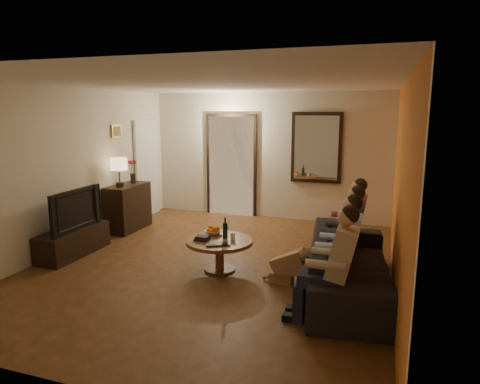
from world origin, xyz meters
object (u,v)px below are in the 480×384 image
(wine_bottle, at_px, (225,228))
(tv_stand, at_px, (73,242))
(dog, at_px, (289,263))
(laptop, at_px, (219,246))
(tv, at_px, (71,209))
(sofa, at_px, (351,265))
(coffee_table, at_px, (220,255))
(dresser, at_px, (128,207))
(table_lamp, at_px, (119,172))
(bowl, at_px, (213,232))
(person_c, at_px, (346,238))
(person_a, at_px, (335,271))
(person_b, at_px, (341,253))
(person_d, at_px, (349,226))

(wine_bottle, bearing_deg, tv_stand, -174.96)
(dog, height_order, laptop, dog)
(tv, distance_m, sofa, 4.24)
(coffee_table, bearing_deg, dresser, 149.56)
(table_lamp, bearing_deg, bowl, -23.65)
(person_c, xyz_separation_m, wine_bottle, (-1.66, -0.04, 0.01))
(tv, bearing_deg, coffee_table, -87.22)
(person_a, relative_size, coffee_table, 1.28)
(person_b, bearing_deg, coffee_table, 165.04)
(person_b, relative_size, person_c, 1.00)
(tv, bearing_deg, person_c, -86.39)
(dresser, relative_size, tv_stand, 0.77)
(dresser, xyz_separation_m, wine_bottle, (2.46, -1.32, 0.18))
(person_d, bearing_deg, table_lamp, 173.70)
(tv, relative_size, person_a, 0.92)
(bowl, bearing_deg, person_b, -19.71)
(person_c, distance_m, coffee_table, 1.76)
(person_b, distance_m, dog, 0.81)
(table_lamp, height_order, tv, table_lamp)
(sofa, height_order, dog, sofa)
(person_a, bearing_deg, sofa, 83.66)
(person_a, height_order, person_d, same)
(dresser, relative_size, coffee_table, 1.03)
(dresser, relative_size, person_b, 0.80)
(sofa, bearing_deg, dog, 84.03)
(person_b, bearing_deg, sofa, 71.57)
(tv, distance_m, person_c, 4.13)
(laptop, bearing_deg, wine_bottle, 66.96)
(tv_stand, relative_size, tv, 1.15)
(sofa, relative_size, dog, 4.37)
(sofa, height_order, person_c, person_c)
(person_b, bearing_deg, tv, 175.29)
(person_a, bearing_deg, tv, 167.16)
(table_lamp, bearing_deg, person_c, -14.35)
(sofa, height_order, laptop, sofa)
(dresser, height_order, tv_stand, dresser)
(person_c, bearing_deg, person_b, -90.00)
(table_lamp, relative_size, laptop, 1.64)
(person_a, xyz_separation_m, bowl, (-1.89, 1.28, -0.12))
(wine_bottle, bearing_deg, person_d, 21.18)
(dresser, relative_size, person_c, 0.80)
(dresser, height_order, person_c, person_c)
(dog, bearing_deg, person_d, 57.47)
(bowl, xyz_separation_m, laptop, (0.28, -0.50, -0.02))
(tv_stand, height_order, person_c, person_c)
(person_d, relative_size, dog, 2.14)
(tv_stand, bearing_deg, laptop, -3.70)
(laptop, bearing_deg, bowl, 88.71)
(person_b, height_order, dog, person_b)
(tv_stand, bearing_deg, wine_bottle, 5.04)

